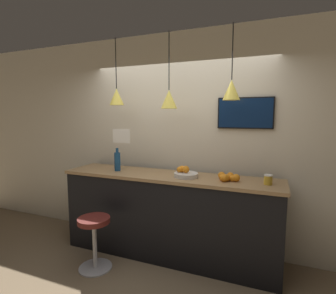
{
  "coord_description": "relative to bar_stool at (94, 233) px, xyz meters",
  "views": [
    {
      "loc": [
        1.2,
        -2.29,
        1.81
      ],
      "look_at": [
        0.0,
        0.69,
        1.41
      ],
      "focal_mm": 28.0,
      "sensor_mm": 36.0,
      "label": 1
    }
  ],
  "objects": [
    {
      "name": "fruit_bowl",
      "position": [
        0.92,
        0.57,
        0.67
      ],
      "size": [
        0.29,
        0.29,
        0.14
      ],
      "color": "beige",
      "rests_on": "service_counter"
    },
    {
      "name": "juice_bottle",
      "position": [
        -0.03,
        0.57,
        0.76
      ],
      "size": [
        0.08,
        0.08,
        0.31
      ],
      "color": "navy",
      "rests_on": "service_counter"
    },
    {
      "name": "service_counter",
      "position": [
        0.69,
        0.6,
        0.1
      ],
      "size": [
        2.76,
        0.6,
        1.06
      ],
      "color": "black",
      "rests_on": "ground_plane"
    },
    {
      "name": "ground_plane",
      "position": [
        0.69,
        -0.09,
        -0.43
      ],
      "size": [
        14.0,
        14.0,
        0.0
      ],
      "primitive_type": "plane",
      "color": "#756047"
    },
    {
      "name": "orange_pile",
      "position": [
        1.43,
        0.57,
        0.67
      ],
      "size": [
        0.26,
        0.25,
        0.09
      ],
      "color": "orange",
      "rests_on": "service_counter"
    },
    {
      "name": "spread_jar",
      "position": [
        1.86,
        0.57,
        0.69
      ],
      "size": [
        0.09,
        0.09,
        0.11
      ],
      "color": "gold",
      "rests_on": "service_counter"
    },
    {
      "name": "pendant_lamp_right",
      "position": [
        1.44,
        0.63,
        1.65
      ],
      "size": [
        0.19,
        0.19,
        0.83
      ],
      "color": "black"
    },
    {
      "name": "pendant_lamp_middle",
      "position": [
        0.69,
        0.63,
        1.57
      ],
      "size": [
        0.2,
        0.2,
        0.92
      ],
      "color": "black"
    },
    {
      "name": "mounted_tv",
      "position": [
        1.56,
        0.96,
        1.4
      ],
      "size": [
        0.66,
        0.04,
        0.38
      ],
      "color": "black"
    },
    {
      "name": "hanging_menu_board",
      "position": [
        0.16,
        0.38,
        1.12
      ],
      "size": [
        0.24,
        0.01,
        0.17
      ],
      "color": "white"
    },
    {
      "name": "pendant_lamp_left",
      "position": [
        -0.06,
        0.63,
        1.62
      ],
      "size": [
        0.19,
        0.19,
        0.86
      ],
      "color": "black"
    },
    {
      "name": "back_wall",
      "position": [
        0.69,
        1.01,
        1.02
      ],
      "size": [
        8.0,
        0.06,
        2.9
      ],
      "color": "beige",
      "rests_on": "ground_plane"
    },
    {
      "name": "bar_stool",
      "position": [
        0.0,
        0.0,
        0.0
      ],
      "size": [
        0.39,
        0.39,
        0.62
      ],
      "color": "#B7B7BC",
      "rests_on": "ground_plane"
    }
  ]
}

